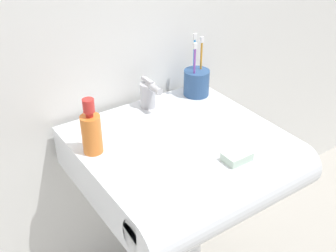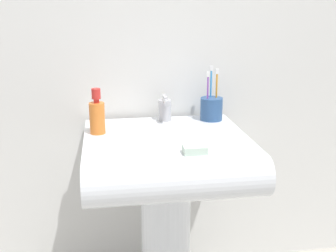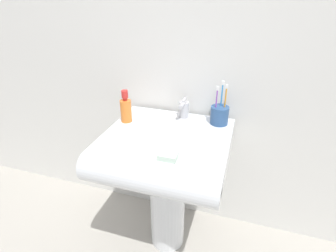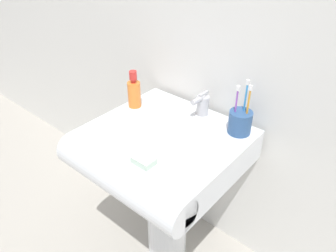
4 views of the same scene
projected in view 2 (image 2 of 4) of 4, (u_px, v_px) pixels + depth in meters
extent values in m
cylinder|color=white|center=(166.00, 240.00, 1.63)|extent=(0.19, 0.19, 0.59)
cube|color=white|center=(166.00, 153.00, 1.53)|extent=(0.58, 0.50, 0.13)
cylinder|color=white|center=(178.00, 181.00, 1.29)|extent=(0.58, 0.13, 0.13)
cylinder|color=#B7B7BC|center=(165.00, 110.00, 1.69)|extent=(0.05, 0.05, 0.08)
cylinder|color=#B7B7BC|center=(166.00, 102.00, 1.64)|extent=(0.02, 0.07, 0.02)
cube|color=#B7B7BC|center=(165.00, 97.00, 1.67)|extent=(0.01, 0.06, 0.01)
cylinder|color=#2D5184|center=(211.00, 109.00, 1.69)|extent=(0.09, 0.09, 0.09)
cylinder|color=purple|center=(208.00, 97.00, 1.67)|extent=(0.01, 0.01, 0.16)
cube|color=white|center=(208.00, 74.00, 1.64)|extent=(0.01, 0.01, 0.02)
cylinder|color=orange|center=(216.00, 95.00, 1.69)|extent=(0.01, 0.01, 0.17)
cube|color=white|center=(217.00, 71.00, 1.66)|extent=(0.01, 0.01, 0.02)
cylinder|color=#338CD8|center=(211.00, 93.00, 1.69)|extent=(0.01, 0.01, 0.18)
cube|color=white|center=(211.00, 68.00, 1.67)|extent=(0.01, 0.01, 0.02)
cylinder|color=orange|center=(97.00, 118.00, 1.52)|extent=(0.06, 0.06, 0.11)
cylinder|color=red|center=(96.00, 101.00, 1.50)|extent=(0.02, 0.02, 0.01)
cylinder|color=red|center=(96.00, 94.00, 1.49)|extent=(0.03, 0.03, 0.04)
cube|color=silver|center=(195.00, 150.00, 1.33)|extent=(0.07, 0.05, 0.02)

